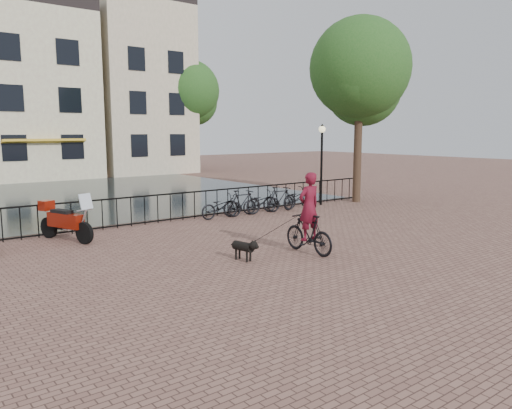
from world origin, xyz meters
TOP-DOWN VIEW (x-y plane):
  - ground at (0.00, 0.00)m, footprint 100.00×100.00m
  - canal_water at (0.00, 17.30)m, footprint 20.00×20.00m
  - railing at (0.00, 8.00)m, footprint 20.00×0.05m
  - canal_house_mid at (0.50, 30.00)m, footprint 8.00×9.50m
  - canal_house_right at (8.50, 30.00)m, footprint 7.00×9.00m
  - tree_near_right at (9.20, 7.30)m, footprint 4.48×4.48m
  - tree_far_right at (12.00, 27.00)m, footprint 4.76×4.76m
  - lamp_post at (7.20, 7.60)m, footprint 0.30×0.30m
  - cyclist at (0.64, 1.55)m, footprint 0.80×1.85m
  - dog at (-1.18, 2.01)m, footprint 0.41×0.88m
  - motorcycle at (-3.97, 7.04)m, footprint 1.21×2.14m
  - parked_bike_0 at (1.80, 7.40)m, footprint 1.73×0.65m
  - parked_bike_1 at (2.75, 7.40)m, footprint 1.70×0.60m
  - parked_bike_2 at (3.70, 7.40)m, footprint 1.76×0.74m
  - parked_bike_3 at (4.65, 7.40)m, footprint 1.69×0.57m
  - parked_bike_4 at (5.60, 7.40)m, footprint 1.79×0.85m

SIDE VIEW (x-z plane):
  - ground at x=0.00m, z-range 0.00..0.00m
  - canal_water at x=0.00m, z-range 0.00..0.00m
  - dog at x=-1.18m, z-range 0.00..0.57m
  - parked_bike_0 at x=1.80m, z-range 0.00..0.90m
  - parked_bike_2 at x=3.70m, z-range 0.00..0.90m
  - parked_bike_4 at x=5.60m, z-range 0.00..0.90m
  - parked_bike_1 at x=2.75m, z-range 0.00..1.00m
  - parked_bike_3 at x=4.65m, z-range 0.00..1.00m
  - railing at x=0.00m, z-range -0.01..1.02m
  - motorcycle at x=-3.97m, z-range 0.00..1.50m
  - cyclist at x=0.64m, z-range -0.30..2.22m
  - lamp_post at x=7.20m, z-range 0.65..4.10m
  - canal_house_mid at x=0.50m, z-range 0.00..11.80m
  - tree_near_right at x=9.20m, z-range 1.85..10.09m
  - tree_far_right at x=12.00m, z-range 1.97..10.73m
  - canal_house_right at x=8.50m, z-range 0.00..13.30m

